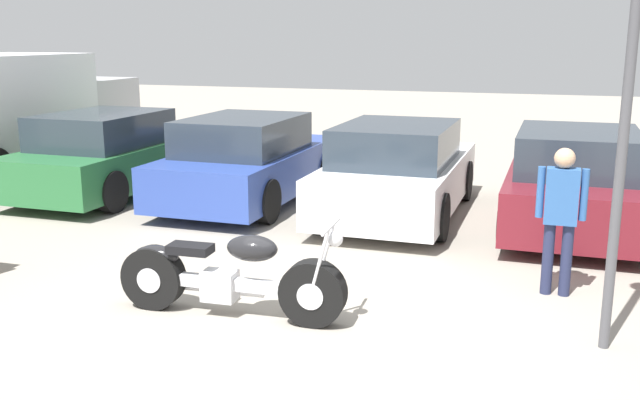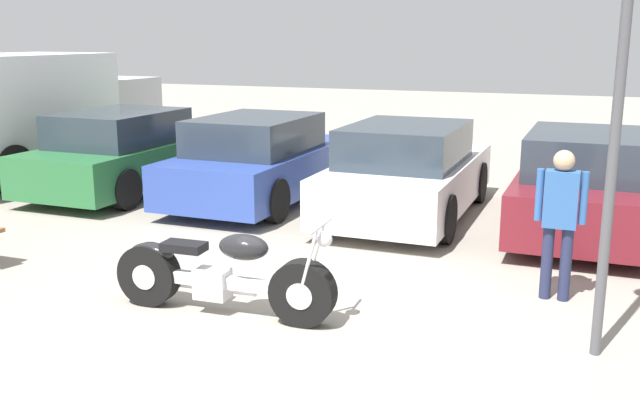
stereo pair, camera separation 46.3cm
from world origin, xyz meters
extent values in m
plane|color=gray|center=(0.00, 0.00, 0.00)|extent=(60.00, 60.00, 0.00)
cylinder|color=black|center=(0.34, -0.02, 0.33)|extent=(0.66, 0.23, 0.65)
cylinder|color=silver|center=(0.34, -0.02, 0.33)|extent=(0.27, 0.23, 0.26)
cylinder|color=black|center=(-1.37, -0.11, 0.33)|extent=(0.66, 0.23, 0.65)
cylinder|color=silver|center=(-1.37, -0.11, 0.33)|extent=(0.27, 0.23, 0.26)
cube|color=silver|center=(-0.52, -0.06, 0.34)|extent=(1.31, 0.18, 0.12)
cube|color=silver|center=(-0.64, -0.07, 0.31)|extent=(0.35, 0.26, 0.30)
ellipsoid|color=black|center=(-0.28, -0.05, 0.73)|extent=(0.53, 0.33, 0.26)
cube|color=black|center=(-0.95, -0.08, 0.67)|extent=(0.45, 0.26, 0.09)
ellipsoid|color=black|center=(-1.32, -0.10, 0.57)|extent=(0.49, 0.22, 0.20)
cylinder|color=silver|center=(0.43, -0.11, 0.67)|extent=(0.22, 0.05, 0.69)
cylinder|color=silver|center=(0.42, 0.07, 0.67)|extent=(0.22, 0.05, 0.69)
cylinder|color=silver|center=(0.52, -0.01, 1.01)|extent=(0.06, 0.62, 0.03)
sphere|color=silver|center=(0.56, -0.01, 0.89)|extent=(0.15, 0.15, 0.15)
cylinder|color=silver|center=(-0.88, 0.06, 0.21)|extent=(1.31, 0.15, 0.08)
cube|color=#286B38|center=(-5.06, 4.60, 0.53)|extent=(1.85, 4.29, 0.70)
cube|color=#28333D|center=(-5.06, 4.34, 1.17)|extent=(1.63, 2.23, 0.58)
cylinder|color=black|center=(-5.92, 5.93, 0.34)|extent=(0.20, 0.68, 0.68)
cylinder|color=black|center=(-4.19, 5.93, 0.34)|extent=(0.20, 0.68, 0.68)
cylinder|color=black|center=(-5.92, 3.27, 0.34)|extent=(0.20, 0.68, 0.68)
cylinder|color=black|center=(-4.19, 3.27, 0.34)|extent=(0.20, 0.68, 0.68)
cube|color=#2D479E|center=(-2.45, 4.76, 0.53)|extent=(1.85, 4.29, 0.70)
cube|color=#28333D|center=(-2.45, 4.50, 1.17)|extent=(1.63, 2.23, 0.58)
cylinder|color=black|center=(-3.31, 6.09, 0.34)|extent=(0.20, 0.68, 0.68)
cylinder|color=black|center=(-1.58, 6.09, 0.34)|extent=(0.20, 0.68, 0.68)
cylinder|color=black|center=(-3.31, 3.43, 0.34)|extent=(0.20, 0.68, 0.68)
cylinder|color=black|center=(-1.58, 3.43, 0.34)|extent=(0.20, 0.68, 0.68)
cube|color=white|center=(0.16, 4.62, 0.53)|extent=(1.85, 4.29, 0.70)
cube|color=#28333D|center=(0.16, 4.37, 1.17)|extent=(1.63, 2.23, 0.58)
cylinder|color=black|center=(-0.70, 5.95, 0.34)|extent=(0.20, 0.68, 0.68)
cylinder|color=black|center=(1.02, 5.95, 0.34)|extent=(0.20, 0.68, 0.68)
cylinder|color=black|center=(-0.70, 3.29, 0.34)|extent=(0.20, 0.68, 0.68)
cylinder|color=black|center=(1.02, 3.29, 0.34)|extent=(0.20, 0.68, 0.68)
cube|color=maroon|center=(2.77, 4.70, 0.53)|extent=(1.85, 4.29, 0.70)
cube|color=#28333D|center=(2.77, 4.45, 1.17)|extent=(1.63, 2.23, 0.58)
cylinder|color=black|center=(1.90, 6.03, 0.34)|extent=(0.20, 0.68, 0.68)
cylinder|color=black|center=(1.90, 3.37, 0.34)|extent=(0.20, 0.68, 0.68)
cube|color=#B2B2B7|center=(-7.73, 7.32, 1.15)|extent=(2.06, 1.64, 1.36)
cylinder|color=black|center=(-8.72, 7.32, 0.45)|extent=(0.24, 0.90, 0.90)
cylinder|color=black|center=(-6.74, 7.32, 0.45)|extent=(0.24, 0.90, 0.90)
cylinder|color=black|center=(-6.74, 3.46, 0.45)|extent=(0.24, 0.90, 0.90)
cylinder|color=#4C4C51|center=(3.00, 0.34, 1.69)|extent=(0.09, 0.09, 3.37)
cylinder|color=#232847|center=(2.47, 1.62, 0.40)|extent=(0.12, 0.12, 0.80)
cylinder|color=#232847|center=(2.66, 1.62, 0.40)|extent=(0.12, 0.12, 0.80)
cube|color=#2D5999|center=(2.56, 1.62, 1.10)|extent=(0.34, 0.20, 0.60)
cylinder|color=#2D5999|center=(2.34, 1.62, 1.13)|extent=(0.08, 0.08, 0.55)
cylinder|color=#2D5999|center=(2.78, 1.62, 1.13)|extent=(0.08, 0.08, 0.55)
sphere|color=tan|center=(2.56, 1.62, 1.51)|extent=(0.22, 0.22, 0.22)
camera|label=1|loc=(2.47, -6.17, 2.76)|focal=40.00mm
camera|label=2|loc=(2.90, -6.01, 2.76)|focal=40.00mm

